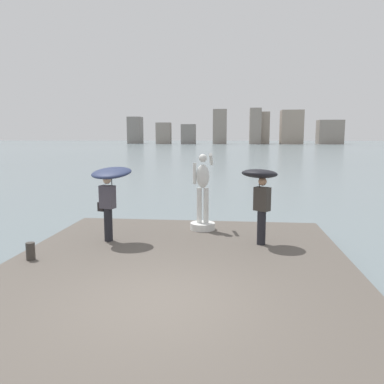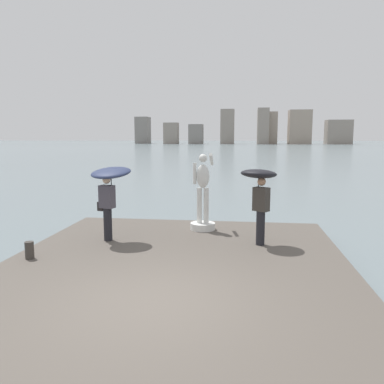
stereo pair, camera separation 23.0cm
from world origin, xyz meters
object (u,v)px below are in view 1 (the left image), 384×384
object	(u,v)px
onlooker_left	(110,184)
statue_white_figure	(203,202)
mooring_bollard	(31,251)
onlooker_right	(260,186)

from	to	relation	value
onlooker_left	statue_white_figure	bearing A→B (deg)	33.76
statue_white_figure	mooring_bollard	bearing A→B (deg)	-137.85
statue_white_figure	onlooker_left	world-z (taller)	statue_white_figure
onlooker_right	mooring_bollard	distance (m)	5.67
onlooker_left	mooring_bollard	world-z (taller)	onlooker_left
onlooker_left	mooring_bollard	xyz separation A→B (m)	(-1.32, -1.74, -1.32)
statue_white_figure	onlooker_right	bearing A→B (deg)	-41.38
onlooker_right	statue_white_figure	bearing A→B (deg)	138.62
onlooker_left	mooring_bollard	distance (m)	2.55
mooring_bollard	statue_white_figure	bearing A→B (deg)	42.15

